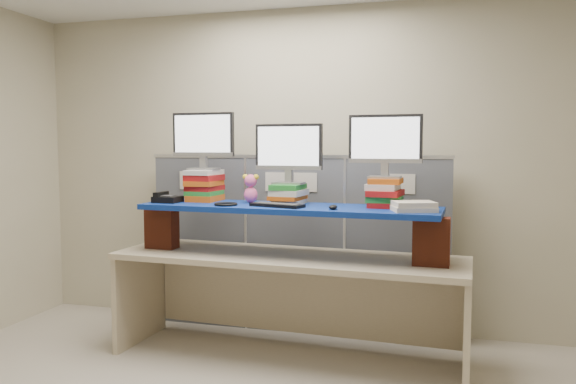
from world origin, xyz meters
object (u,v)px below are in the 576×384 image
(blue_board, at_px, (288,208))
(monitor_right, at_px, (385,142))
(desk, at_px, (288,276))
(keyboard, at_px, (277,205))
(monitor_center, at_px, (289,150))
(desk_phone, at_px, (167,199))
(monitor_left, at_px, (203,138))

(blue_board, height_order, monitor_right, monitor_right)
(desk, height_order, keyboard, keyboard)
(desk, distance_m, monitor_right, 1.22)
(desk, distance_m, blue_board, 0.51)
(blue_board, distance_m, monitor_right, 0.85)
(keyboard, bearing_deg, desk, 80.74)
(monitor_right, xyz_separation_m, keyboard, (-0.75, -0.19, -0.45))
(blue_board, bearing_deg, monitor_right, 9.73)
(desk, xyz_separation_m, keyboard, (-0.05, -0.11, 0.54))
(desk, relative_size, keyboard, 6.27)
(blue_board, bearing_deg, monitor_center, 106.17)
(monitor_right, bearing_deg, desk_phone, -173.07)
(monitor_left, height_order, desk_phone, monitor_left)
(desk, distance_m, monitor_center, 0.95)
(desk_phone, bearing_deg, monitor_center, 11.22)
(desk, height_order, monitor_left, monitor_left)
(keyboard, height_order, desk_phone, desk_phone)
(monitor_left, xyz_separation_m, monitor_right, (1.44, -0.08, -0.04))
(monitor_center, height_order, monitor_right, monitor_right)
(monitor_center, bearing_deg, monitor_right, -0.00)
(blue_board, xyz_separation_m, desk_phone, (-0.97, -0.03, 0.05))
(monitor_center, xyz_separation_m, monitor_right, (0.72, -0.04, 0.06))
(monitor_left, height_order, monitor_right, monitor_left)
(monitor_right, bearing_deg, desk, -170.27)
(desk, xyz_separation_m, monitor_left, (-0.74, 0.16, 1.04))
(desk, xyz_separation_m, blue_board, (0.00, 0.00, 0.51))
(blue_board, xyz_separation_m, monitor_center, (-0.03, 0.12, 0.43))
(desk, height_order, blue_board, blue_board)
(desk, relative_size, monitor_left, 5.07)
(monitor_left, relative_size, monitor_center, 1.00)
(desk, bearing_deg, blue_board, 0.00)
(monitor_right, xyz_separation_m, desk_phone, (-1.67, -0.11, -0.43))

